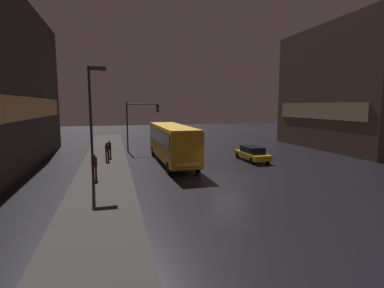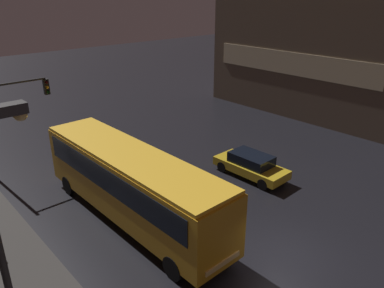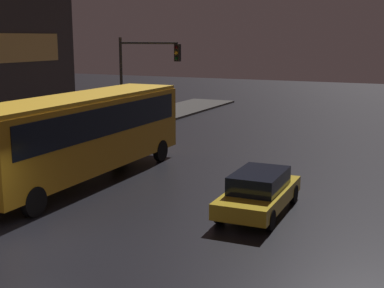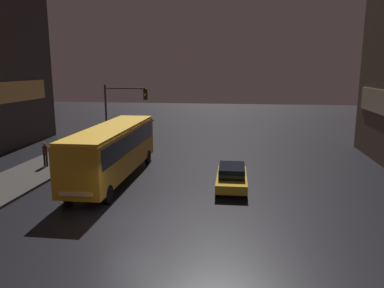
% 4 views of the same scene
% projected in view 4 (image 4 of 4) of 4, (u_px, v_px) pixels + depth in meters
% --- Properties ---
extents(ground_plane, '(120.00, 120.00, 0.00)m').
position_uv_depth(ground_plane, '(131.00, 221.00, 17.55)').
color(ground_plane, black).
extents(sidewalk_left, '(4.00, 48.00, 0.15)m').
position_uv_depth(sidewalk_left, '(55.00, 162.00, 28.43)').
color(sidewalk_left, '#3D3A38').
rests_on(sidewalk_left, ground).
extents(bus_near, '(2.65, 11.56, 3.44)m').
position_uv_depth(bus_near, '(113.00, 147.00, 23.81)').
color(bus_near, orange).
rests_on(bus_near, ground).
extents(car_taxi, '(1.88, 4.43, 1.38)m').
position_uv_depth(car_taxi, '(232.00, 177.00, 22.26)').
color(car_taxi, gold).
rests_on(car_taxi, ground).
extents(pedestrian_mid, '(0.40, 0.40, 1.67)m').
position_uv_depth(pedestrian_mid, '(59.00, 148.00, 28.31)').
color(pedestrian_mid, black).
rests_on(pedestrian_mid, sidewalk_left).
extents(pedestrian_far, '(0.44, 0.44, 1.72)m').
position_uv_depth(pedestrian_far, '(45.00, 153.00, 26.65)').
color(pedestrian_far, black).
rests_on(pedestrian_far, sidewalk_left).
extents(traffic_light_main, '(3.76, 0.35, 5.68)m').
position_uv_depth(traffic_light_main, '(121.00, 106.00, 31.95)').
color(traffic_light_main, '#2D2D2D').
rests_on(traffic_light_main, ground).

